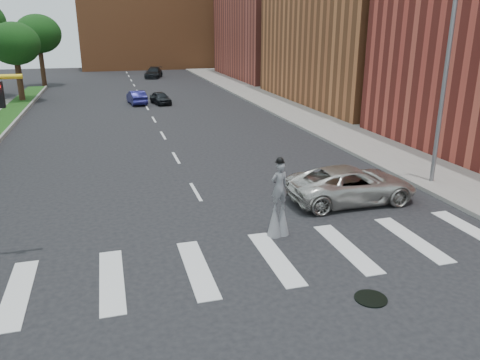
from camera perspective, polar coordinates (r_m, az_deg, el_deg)
The scene contains 13 objects.
ground_plane at distance 14.24m, azimuth 0.73°, elevation -11.94°, with size 160.00×160.00×0.00m, color black.
sidewalk_right at distance 40.76m, azimuth 7.61°, elevation 8.09°, with size 5.00×90.00×0.18m, color gray.
manhole at distance 13.77m, azimuth 15.65°, elevation -13.74°, with size 0.90×0.90×0.04m, color black.
building_far at distance 70.63m, azimuth 5.66°, elevation 20.46°, with size 16.00×22.00×20.00m, color #964337.
building_backdrop at distance 90.32m, azimuth -10.42°, elevation 19.13°, with size 26.00×14.00×18.00m, color #A05B32.
streetlight at distance 23.03m, azimuth 23.51°, elevation 11.13°, with size 2.05×0.20×9.00m.
stilt_performer at distance 16.59m, azimuth 4.75°, elevation -3.08°, with size 0.83×0.58×2.91m.
suv_crossing at distance 20.40m, azimuth 13.44°, elevation -0.54°, with size 2.54×5.52×1.53m, color beige.
car_near at distance 46.34m, azimuth -9.67°, elevation 9.83°, with size 1.38×3.43×1.17m, color black.
car_mid at distance 46.79m, azimuth -12.48°, elevation 9.82°, with size 1.38×3.95×1.30m, color navy.
car_far at distance 70.82m, azimuth -10.48°, elevation 12.73°, with size 2.04×5.02×1.46m, color black.
tree_6 at distance 51.04m, azimuth -25.79°, elevation 14.69°, with size 4.72×4.72×7.60m.
tree_7 at distance 64.17m, azimuth -23.39°, elevation 16.01°, with size 5.41×5.41×8.60m.
Camera 1 is at (-3.55, -11.79, 7.16)m, focal length 35.00 mm.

